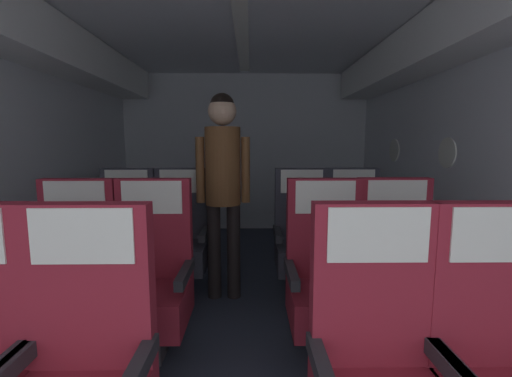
% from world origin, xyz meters
% --- Properties ---
extents(ground, '(3.78, 5.80, 0.02)m').
position_xyz_m(ground, '(0.00, 2.70, -0.01)').
color(ground, '#2D3342').
extents(fuselage_shell, '(3.66, 5.45, 2.32)m').
position_xyz_m(fuselage_shell, '(0.00, 2.96, 1.67)').
color(fuselage_shell, silver).
rests_on(fuselage_shell, ground).
extents(seat_b_left_window, '(0.48, 0.46, 1.05)m').
position_xyz_m(seat_b_left_window, '(-0.98, 2.30, 0.45)').
color(seat_b_left_window, '#38383D').
rests_on(seat_b_left_window, ground).
extents(seat_b_left_aisle, '(0.48, 0.46, 1.05)m').
position_xyz_m(seat_b_left_aisle, '(-0.52, 2.30, 0.45)').
color(seat_b_left_aisle, '#38383D').
rests_on(seat_b_left_aisle, ground).
extents(seat_b_right_aisle, '(0.48, 0.46, 1.05)m').
position_xyz_m(seat_b_right_aisle, '(0.97, 2.32, 0.45)').
color(seat_b_right_aisle, '#38383D').
rests_on(seat_b_right_aisle, ground).
extents(seat_b_right_window, '(0.48, 0.46, 1.05)m').
position_xyz_m(seat_b_right_window, '(0.53, 2.29, 0.45)').
color(seat_b_right_window, '#38383D').
rests_on(seat_b_right_window, ground).
extents(seat_c_left_window, '(0.48, 0.46, 1.05)m').
position_xyz_m(seat_c_left_window, '(-0.98, 3.17, 0.45)').
color(seat_c_left_window, '#38383D').
rests_on(seat_c_left_window, ground).
extents(seat_c_left_aisle, '(0.48, 0.46, 1.05)m').
position_xyz_m(seat_c_left_aisle, '(-0.52, 3.20, 0.45)').
color(seat_c_left_aisle, '#38383D').
rests_on(seat_c_left_aisle, ground).
extents(seat_c_right_aisle, '(0.48, 0.46, 1.05)m').
position_xyz_m(seat_c_right_aisle, '(0.97, 3.19, 0.45)').
color(seat_c_right_aisle, '#38383D').
rests_on(seat_c_right_aisle, ground).
extents(seat_c_right_window, '(0.48, 0.46, 1.05)m').
position_xyz_m(seat_c_right_window, '(0.51, 3.17, 0.45)').
color(seat_c_right_window, '#38383D').
rests_on(seat_c_right_window, ground).
extents(flight_attendant, '(0.43, 0.28, 1.65)m').
position_xyz_m(flight_attendant, '(-0.14, 3.07, 1.03)').
color(flight_attendant, black).
rests_on(flight_attendant, ground).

